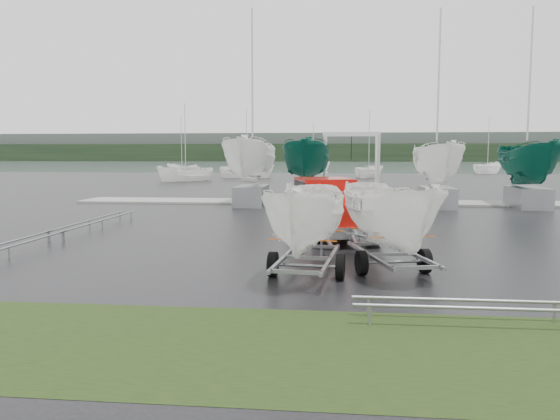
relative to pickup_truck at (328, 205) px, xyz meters
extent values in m
plane|color=black|center=(0.09, -0.79, -1.04)|extent=(120.00, 120.00, 0.00)
plane|color=gray|center=(0.09, 99.21, -1.05)|extent=(300.00, 300.00, 0.00)
plane|color=black|center=(0.09, -11.79, -1.04)|extent=(40.00, 40.00, 0.00)
cube|color=#979791|center=(0.09, 12.21, -0.99)|extent=(30.00, 3.00, 0.12)
cube|color=black|center=(0.09, 169.21, 1.96)|extent=(300.00, 8.00, 6.00)
cube|color=#4C5651|center=(0.09, 177.21, 3.96)|extent=(300.00, 6.00, 10.00)
cube|color=#A00E08|center=(0.08, -0.31, -0.23)|extent=(3.42, 6.17, 0.96)
cube|color=#A00E08|center=(-0.18, 0.71, 0.52)|extent=(2.39, 2.72, 0.86)
cube|color=black|center=(-0.18, 0.71, 0.58)|extent=(2.36, 2.48, 0.56)
cube|color=silver|center=(0.83, -3.20, -0.54)|extent=(2.02, 0.69, 0.35)
cylinder|color=black|center=(-1.33, 1.30, -0.64)|extent=(0.50, 0.86, 0.81)
cylinder|color=black|center=(0.53, 1.78, -0.64)|extent=(0.50, 0.86, 0.81)
cylinder|color=black|center=(-0.37, -2.41, -0.64)|extent=(0.50, 0.86, 0.81)
cylinder|color=black|center=(1.49, -1.93, -0.64)|extent=(0.50, 0.86, 0.81)
cube|color=gray|center=(1.10, -6.43, -0.59)|extent=(0.98, 3.51, 0.08)
cube|color=gray|center=(2.16, -6.16, -0.59)|extent=(0.98, 3.51, 0.08)
cylinder|color=gray|center=(1.68, -6.49, -0.74)|extent=(1.57, 0.48, 0.08)
cylinder|color=black|center=(0.91, -6.69, -0.74)|extent=(0.32, 0.63, 0.60)
cylinder|color=black|center=(2.45, -6.29, -0.74)|extent=(0.32, 0.63, 0.60)
imported|color=white|center=(1.63, -6.29, 1.80)|extent=(2.16, 2.20, 4.69)
cube|color=#FF6408|center=(1.43, -5.52, -0.04)|extent=(1.51, 0.43, 0.03)
cube|color=#FF6408|center=(1.83, -7.07, -0.04)|extent=(1.51, 0.43, 0.03)
cube|color=gray|center=(-0.93, -6.90, -0.59)|extent=(0.44, 3.59, 0.08)
cube|color=gray|center=(0.17, -7.01, -0.59)|extent=(0.44, 3.59, 0.08)
cylinder|color=gray|center=(-0.40, -7.15, -0.74)|extent=(1.60, 0.24, 0.08)
cylinder|color=black|center=(-1.19, -7.07, -0.74)|extent=(0.24, 0.61, 0.60)
cylinder|color=black|center=(0.40, -7.23, -0.74)|extent=(0.24, 0.61, 0.60)
imported|color=white|center=(-0.38, -6.95, 1.75)|extent=(1.90, 1.94, 4.60)
cube|color=#FF6408|center=(-0.30, -6.16, -0.04)|extent=(1.55, 0.20, 0.03)
cube|color=#FF6408|center=(-0.46, -7.75, -0.04)|extent=(1.55, 0.20, 0.03)
cylinder|color=silver|center=(-0.40, 11.41, 0.96)|extent=(0.16, 0.58, 3.99)
cylinder|color=silver|center=(-0.40, 13.01, 0.96)|extent=(0.16, 0.58, 3.99)
cylinder|color=silver|center=(2.60, 11.41, 0.96)|extent=(0.16, 0.58, 3.99)
cylinder|color=silver|center=(2.60, 13.01, 0.96)|extent=(0.16, 0.58, 3.99)
cube|color=silver|center=(1.10, 12.21, 2.96)|extent=(3.30, 0.25, 0.25)
cube|color=gray|center=(-4.44, 10.21, -0.49)|extent=(1.60, 3.20, 1.10)
imported|color=white|center=(-4.44, 10.21, 3.58)|extent=(2.65, 2.72, 7.04)
cylinder|color=#B2B2B7|center=(-4.44, 10.71, 6.28)|extent=(0.10, 0.10, 7.00)
cube|color=gray|center=(-1.33, 10.41, -0.49)|extent=(1.60, 3.20, 1.10)
imported|color=#0B503F|center=(-1.33, 10.41, 3.45)|extent=(2.55, 2.62, 6.77)
cube|color=gray|center=(5.64, 10.21, -0.49)|extent=(1.60, 3.20, 1.10)
imported|color=white|center=(5.64, 10.21, 3.23)|extent=(2.38, 2.45, 6.33)
cylinder|color=#B2B2B7|center=(5.64, 10.71, 6.01)|extent=(0.10, 0.10, 7.00)
cube|color=gray|center=(10.43, 10.51, -0.49)|extent=(1.60, 3.20, 1.10)
imported|color=#0B503F|center=(10.43, 10.51, 3.28)|extent=(2.43, 2.49, 6.45)
cylinder|color=#B2B2B7|center=(10.43, 11.01, 6.06)|extent=(0.10, 0.10, 7.00)
cylinder|color=gray|center=(-8.66, 0.21, -0.69)|extent=(0.06, 6.50, 0.06)
cylinder|color=gray|center=(-9.16, 0.21, -0.69)|extent=(0.06, 6.50, 0.06)
cylinder|color=gray|center=(-8.66, -5.79, -0.69)|extent=(0.06, 6.50, 0.06)
cylinder|color=gray|center=(4.09, -10.04, -0.69)|extent=(7.00, 0.06, 0.06)
imported|color=white|center=(-15.29, 35.41, -1.04)|extent=(3.53, 3.53, 6.54)
cylinder|color=#B2B2B7|center=(-15.29, 35.41, 2.96)|extent=(0.08, 0.08, 8.00)
imported|color=white|center=(-10.23, 43.27, -1.04)|extent=(2.56, 2.49, 6.49)
cylinder|color=#B2B2B7|center=(-10.23, 43.27, 2.96)|extent=(0.08, 0.08, 8.00)
imported|color=white|center=(4.03, 46.13, -1.04)|extent=(3.11, 3.14, 6.14)
cylinder|color=#B2B2B7|center=(4.03, 46.13, 2.96)|extent=(0.08, 0.08, 8.00)
imported|color=white|center=(21.71, 61.24, -1.04)|extent=(3.53, 3.54, 6.56)
cylinder|color=#B2B2B7|center=(21.71, 61.24, 2.96)|extent=(0.08, 0.08, 8.00)
imported|color=white|center=(-21.31, 54.79, -1.04)|extent=(3.19, 3.17, 6.00)
cylinder|color=#B2B2B7|center=(-21.31, 54.79, 2.96)|extent=(0.08, 0.08, 8.00)
imported|color=white|center=(-3.69, 70.68, -1.04)|extent=(3.08, 3.05, 6.06)
cylinder|color=#B2B2B7|center=(-3.69, 70.68, 2.96)|extent=(0.08, 0.08, 8.00)
camera|label=1|loc=(0.30, -19.71, 1.89)|focal=35.00mm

